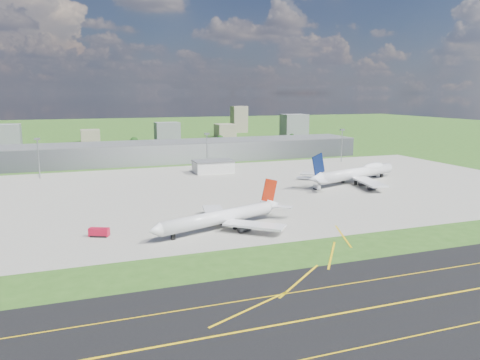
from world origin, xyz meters
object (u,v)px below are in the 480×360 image
object	(u,v)px
airliner_blue_quad	(356,173)
tug_yellow	(202,218)
fire_truck	(99,233)
van_white_near	(317,187)
airliner_red_twin	(223,217)
van_white_far	(373,175)

from	to	relation	value
airliner_blue_quad	tug_yellow	xyz separation A→B (m)	(-110.22, -50.53, -4.79)
fire_truck	van_white_near	world-z (taller)	fire_truck
airliner_blue_quad	fire_truck	xyz separation A→B (m)	(-153.15, -60.66, -4.12)
airliner_blue_quad	fire_truck	bearing A→B (deg)	-177.71
airliner_blue_quad	van_white_near	size ratio (longest dim) A/B	15.26
airliner_red_twin	van_white_near	size ratio (longest dim) A/B	12.34
airliner_blue_quad	van_white_near	bearing A→B (deg)	179.04
airliner_red_twin	van_white_near	world-z (taller)	airliner_red_twin
airliner_blue_quad	van_white_near	world-z (taller)	airliner_blue_quad
airliner_blue_quad	fire_truck	distance (m)	164.77
airliner_blue_quad	fire_truck	world-z (taller)	airliner_blue_quad
airliner_red_twin	fire_truck	distance (m)	47.75
airliner_blue_quad	fire_truck	size ratio (longest dim) A/B	9.67
airliner_red_twin	tug_yellow	distance (m)	16.52
airliner_red_twin	van_white_far	world-z (taller)	airliner_red_twin
airliner_red_twin	van_white_far	xyz separation A→B (m)	(126.90, 78.79, -3.46)
airliner_red_twin	fire_truck	world-z (taller)	airliner_red_twin
tug_yellow	van_white_far	size ratio (longest dim) A/B	0.92
airliner_blue_quad	van_white_far	distance (m)	25.09
tug_yellow	van_white_near	bearing A→B (deg)	0.45
van_white_far	airliner_red_twin	bearing A→B (deg)	-151.82
tug_yellow	van_white_far	bearing A→B (deg)	-0.92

